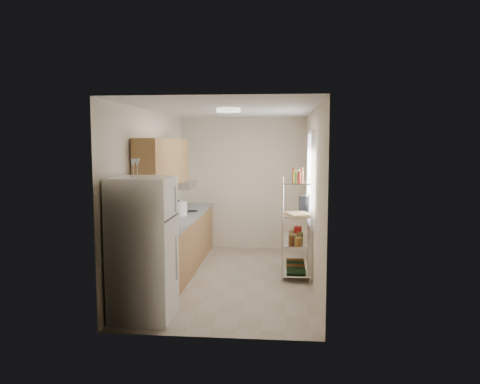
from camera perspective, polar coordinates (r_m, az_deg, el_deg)
The scene contains 16 objects.
room at distance 7.13m, azimuth -1.12°, elevation -0.49°, with size 2.52×4.42×2.62m.
counter_run at distance 7.84m, azimuth -7.48°, elevation -6.21°, with size 0.63×3.51×0.90m.
upper_cabinets at distance 7.38m, azimuth -9.24°, elevation 3.63°, with size 0.33×2.20×0.72m, color #B3834C.
range_hood at distance 8.17m, azimuth -7.42°, elevation 0.93°, with size 0.50×0.60×0.12m, color #B7BABC.
window at distance 7.42m, azimuth 8.62°, elevation 1.64°, with size 0.06×1.00×1.46m, color white.
bakers_rack at distance 7.41m, azimuth 6.89°, elevation -1.78°, with size 0.45×0.90×1.73m.
ceiling_dome at distance 6.80m, azimuth -1.43°, elevation 9.92°, with size 0.34×0.34×0.06m, color white.
refrigerator at distance 5.74m, azimuth -11.72°, elevation -6.73°, with size 0.70×0.70×1.71m, color white.
wine_glass_a at distance 5.71m, azimuth -12.42°, elevation 2.93°, with size 0.08×0.08×0.22m, color silver, non-canonical shape.
wine_glass_b at distance 5.68m, azimuth -12.89°, elevation 2.88°, with size 0.08×0.08×0.21m, color silver, non-canonical shape.
rice_cooker at distance 7.86m, azimuth -7.51°, elevation -2.01°, with size 0.29×0.29×0.23m, color white.
frying_pan_large at distance 8.21m, azimuth -7.28°, elevation -2.34°, with size 0.24×0.24×0.04m, color black.
frying_pan_small at distance 8.11m, azimuth -7.01°, elevation -2.44°, with size 0.20×0.20×0.04m, color black.
cutting_board at distance 7.19m, azimuth 7.20°, elevation -2.68°, with size 0.33×0.42×0.03m, color tan.
espresso_machine at distance 7.74m, azimuth 7.82°, elevation -1.23°, with size 0.15×0.22×0.26m, color black.
storage_bag at distance 7.81m, azimuth 7.05°, elevation -4.82°, with size 0.11×0.15×0.17m, color maroon.
Camera 1 is at (0.78, -7.04, 2.11)m, focal length 35.00 mm.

